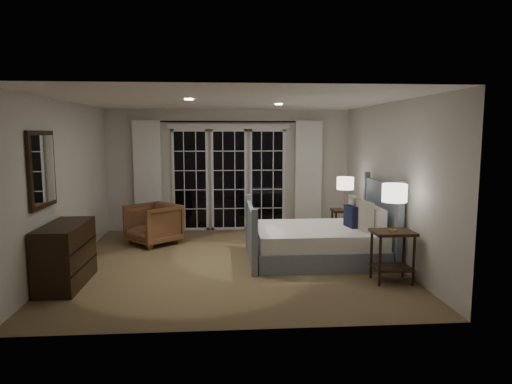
{
  "coord_description": "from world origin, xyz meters",
  "views": [
    {
      "loc": [
        -0.15,
        -6.98,
        2.02
      ],
      "look_at": [
        0.41,
        0.47,
        1.05
      ],
      "focal_mm": 32.0,
      "sensor_mm": 36.0,
      "label": 1
    }
  ],
  "objects": [
    {
      "name": "armchair",
      "position": [
        -1.4,
        1.29,
        0.37
      ],
      "size": [
        1.14,
        1.14,
        0.74
      ],
      "primitive_type": "imported",
      "rotation": [
        0.0,
        0.0,
        -0.82
      ],
      "color": "brown",
      "rests_on": "floor"
    },
    {
      "name": "dresser",
      "position": [
        -2.23,
        -0.92,
        0.41
      ],
      "size": [
        0.5,
        1.17,
        0.83
      ],
      "color": "black",
      "rests_on": "floor"
    },
    {
      "name": "french_doors",
      "position": [
        0.0,
        2.46,
        1.09
      ],
      "size": [
        2.5,
        0.04,
        2.2
      ],
      "color": "black",
      "rests_on": "wall_back"
    },
    {
      "name": "wall_front",
      "position": [
        0.0,
        -2.5,
        1.25
      ],
      "size": [
        5.0,
        0.02,
        2.5
      ],
      "primitive_type": "cube",
      "color": "silver",
      "rests_on": "floor"
    },
    {
      "name": "floor",
      "position": [
        0.0,
        0.0,
        0.0
      ],
      "size": [
        5.0,
        5.0,
        0.0
      ],
      "primitive_type": "plane",
      "color": "brown",
      "rests_on": "ground"
    },
    {
      "name": "wall_right",
      "position": [
        2.5,
        0.0,
        1.25
      ],
      "size": [
        0.02,
        5.0,
        2.5
      ],
      "primitive_type": "cube",
      "color": "silver",
      "rests_on": "floor"
    },
    {
      "name": "curtain_right",
      "position": [
        1.65,
        2.38,
        1.15
      ],
      "size": [
        0.55,
        0.1,
        2.25
      ],
      "primitive_type": "cube",
      "color": "white",
      "rests_on": "curtain_rod"
    },
    {
      "name": "bed",
      "position": [
        1.42,
        0.04,
        0.32
      ],
      "size": [
        2.15,
        1.54,
        1.25
      ],
      "color": "#83919E",
      "rests_on": "floor"
    },
    {
      "name": "nightstand_left",
      "position": [
        2.15,
        -1.11,
        0.47
      ],
      "size": [
        0.55,
        0.44,
        0.71
      ],
      "color": "black",
      "rests_on": "floor"
    },
    {
      "name": "ceiling",
      "position": [
        0.0,
        0.0,
        2.5
      ],
      "size": [
        5.0,
        5.0,
        0.0
      ],
      "primitive_type": "plane",
      "rotation": [
        3.14,
        0.0,
        0.0
      ],
      "color": "white",
      "rests_on": "wall_back"
    },
    {
      "name": "downlight_a",
      "position": [
        0.8,
        0.6,
        2.49
      ],
      "size": [
        0.12,
        0.12,
        0.01
      ],
      "primitive_type": "cylinder",
      "color": "white",
      "rests_on": "ceiling"
    },
    {
      "name": "downlight_b",
      "position": [
        -0.6,
        -0.4,
        2.49
      ],
      "size": [
        0.12,
        0.12,
        0.01
      ],
      "primitive_type": "cylinder",
      "color": "white",
      "rests_on": "ceiling"
    },
    {
      "name": "wall_back",
      "position": [
        0.0,
        2.5,
        1.25
      ],
      "size": [
        5.0,
        0.02,
        2.5
      ],
      "primitive_type": "cube",
      "color": "silver",
      "rests_on": "floor"
    },
    {
      "name": "mirror",
      "position": [
        -2.47,
        -0.92,
        1.55
      ],
      "size": [
        0.05,
        0.85,
        1.0
      ],
      "color": "black",
      "rests_on": "wall_left"
    },
    {
      "name": "lamp_left",
      "position": [
        2.15,
        -1.11,
        1.22
      ],
      "size": [
        0.33,
        0.33,
        0.64
      ],
      "color": "#B28A47",
      "rests_on": "nightstand_left"
    },
    {
      "name": "nightstand_right",
      "position": [
        2.13,
        1.23,
        0.4
      ],
      "size": [
        0.47,
        0.37,
        0.61
      ],
      "color": "black",
      "rests_on": "floor"
    },
    {
      "name": "curtain_left",
      "position": [
        -1.65,
        2.38,
        1.15
      ],
      "size": [
        0.55,
        0.1,
        2.25
      ],
      "primitive_type": "cube",
      "color": "white",
      "rests_on": "curtain_rod"
    },
    {
      "name": "lamp_right",
      "position": [
        2.13,
        1.23,
        1.09
      ],
      "size": [
        0.31,
        0.31,
        0.6
      ],
      "color": "#B28A47",
      "rests_on": "nightstand_right"
    },
    {
      "name": "wall_left",
      "position": [
        -2.5,
        0.0,
        1.25
      ],
      "size": [
        0.02,
        5.0,
        2.5
      ],
      "primitive_type": "cube",
      "color": "silver",
      "rests_on": "floor"
    },
    {
      "name": "curtain_rod",
      "position": [
        0.0,
        2.4,
        2.25
      ],
      "size": [
        3.5,
        0.03,
        0.03
      ],
      "primitive_type": "cylinder",
      "rotation": [
        0.0,
        1.57,
        0.0
      ],
      "color": "black",
      "rests_on": "wall_back"
    }
  ]
}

